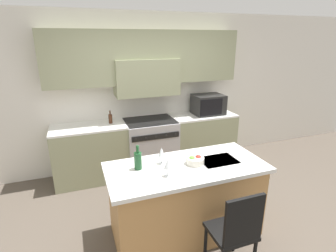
{
  "coord_description": "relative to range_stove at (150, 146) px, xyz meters",
  "views": [
    {
      "loc": [
        -1.17,
        -2.43,
        2.27
      ],
      "look_at": [
        -0.03,
        0.71,
        1.15
      ],
      "focal_mm": 28.0,
      "sensor_mm": 36.0,
      "label": 1
    }
  ],
  "objects": [
    {
      "name": "back_cabinetry",
      "position": [
        -0.0,
        0.27,
        1.11
      ],
      "size": [
        10.0,
        0.46,
        2.7
      ],
      "color": "silver",
      "rests_on": "ground_plane"
    },
    {
      "name": "kitchen_island",
      "position": [
        -0.06,
        -1.69,
        -0.02
      ],
      "size": [
        1.81,
        0.83,
        0.9
      ],
      "color": "#B7844C",
      "rests_on": "ground_plane"
    },
    {
      "name": "wine_bottle",
      "position": [
        -0.59,
        -1.57,
        0.53
      ],
      "size": [
        0.08,
        0.08,
        0.28
      ],
      "color": "#194723",
      "rests_on": "kitchen_island"
    },
    {
      "name": "oil_bottle_on_counter",
      "position": [
        -0.65,
        0.06,
        0.55
      ],
      "size": [
        0.06,
        0.06,
        0.21
      ],
      "color": "#422314",
      "rests_on": "back_counter"
    },
    {
      "name": "fruit_bowl",
      "position": [
        0.05,
        -1.67,
        0.47
      ],
      "size": [
        0.21,
        0.21,
        0.1
      ],
      "color": "silver",
      "rests_on": "kitchen_island"
    },
    {
      "name": "microwave",
      "position": [
        1.12,
        0.02,
        0.65
      ],
      "size": [
        0.55,
        0.42,
        0.36
      ],
      "color": "black",
      "rests_on": "back_counter"
    },
    {
      "name": "island_chair",
      "position": [
        0.15,
        -2.41,
        0.06
      ],
      "size": [
        0.42,
        0.4,
        0.95
      ],
      "color": "black",
      "rests_on": "ground_plane"
    },
    {
      "name": "ground_plane",
      "position": [
        -0.0,
        -1.69,
        -0.47
      ],
      "size": [
        10.0,
        10.0,
        0.0
      ],
      "primitive_type": "plane",
      "color": "brown"
    },
    {
      "name": "wine_glass_far",
      "position": [
        -0.31,
        -1.54,
        0.57
      ],
      "size": [
        0.08,
        0.08,
        0.2
      ],
      "color": "white",
      "rests_on": "kitchen_island"
    },
    {
      "name": "back_counter",
      "position": [
        0.0,
        0.02,
        -0.0
      ],
      "size": [
        3.21,
        0.62,
        0.94
      ],
      "color": "gray",
      "rests_on": "ground_plane"
    },
    {
      "name": "range_stove",
      "position": [
        0.0,
        0.0,
        0.0
      ],
      "size": [
        0.86,
        0.7,
        0.94
      ],
      "color": "#B7B7BC",
      "rests_on": "ground_plane"
    },
    {
      "name": "wine_glass_near",
      "position": [
        -0.34,
        -1.83,
        0.57
      ],
      "size": [
        0.08,
        0.08,
        0.2
      ],
      "color": "white",
      "rests_on": "kitchen_island"
    }
  ]
}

